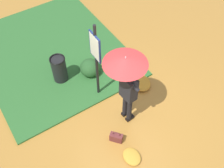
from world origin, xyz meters
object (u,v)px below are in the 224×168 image
object	(u,v)px
handbag	(116,137)
trash_bin	(59,69)
person_with_umbrella	(127,75)
info_sign_post	(96,55)

from	to	relation	value
handbag	trash_bin	size ratio (longest dim) A/B	0.44
person_with_umbrella	trash_bin	bearing A→B (deg)	22.57
person_with_umbrella	trash_bin	xyz separation A→B (m)	(1.93, 0.80, -1.13)
info_sign_post	trash_bin	xyz separation A→B (m)	(0.98, 0.61, -1.03)
trash_bin	info_sign_post	bearing A→B (deg)	-147.94
person_with_umbrella	handbag	bearing A→B (deg)	130.13
person_with_umbrella	handbag	xyz separation A→B (m)	(-0.47, 0.56, -1.42)
person_with_umbrella	info_sign_post	distance (m)	0.98
info_sign_post	handbag	bearing A→B (deg)	165.39
info_sign_post	trash_bin	distance (m)	1.55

